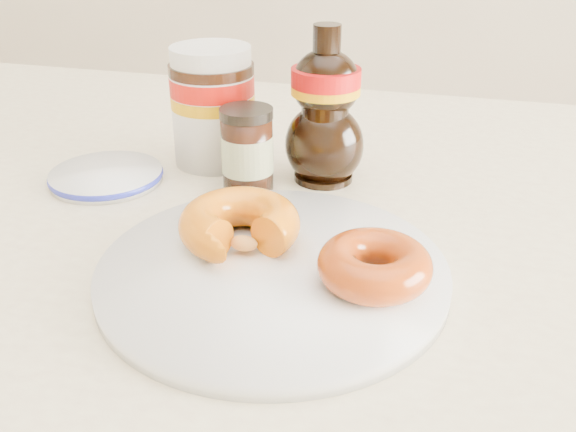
% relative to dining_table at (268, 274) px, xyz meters
% --- Properties ---
extents(dining_table, '(1.40, 0.90, 0.75)m').
position_rel_dining_table_xyz_m(dining_table, '(0.00, 0.00, 0.00)').
color(dining_table, '#F4E8B9').
rests_on(dining_table, ground).
extents(plate, '(0.29, 0.29, 0.01)m').
position_rel_dining_table_xyz_m(plate, '(0.04, -0.13, 0.09)').
color(plate, white).
rests_on(plate, dining_table).
extents(donut_bitten, '(0.14, 0.14, 0.04)m').
position_rel_dining_table_xyz_m(donut_bitten, '(0.01, -0.10, 0.12)').
color(donut_bitten, orange).
rests_on(donut_bitten, plate).
extents(donut_whole, '(0.10, 0.10, 0.03)m').
position_rel_dining_table_xyz_m(donut_whole, '(0.13, -0.14, 0.11)').
color(donut_whole, '#8C2F09').
rests_on(donut_whole, plate).
extents(nutella_jar, '(0.10, 0.10, 0.14)m').
position_rel_dining_table_xyz_m(nutella_jar, '(-0.09, 0.10, 0.16)').
color(nutella_jar, white).
rests_on(nutella_jar, dining_table).
extents(syrup_bottle, '(0.10, 0.09, 0.17)m').
position_rel_dining_table_xyz_m(syrup_bottle, '(0.04, 0.08, 0.17)').
color(syrup_bottle, black).
rests_on(syrup_bottle, dining_table).
extents(dark_jar, '(0.06, 0.06, 0.09)m').
position_rel_dining_table_xyz_m(dark_jar, '(-0.03, 0.04, 0.13)').
color(dark_jar, black).
rests_on(dark_jar, dining_table).
extents(blue_rim_saucer, '(0.13, 0.13, 0.01)m').
position_rel_dining_table_xyz_m(blue_rim_saucer, '(-0.19, 0.01, 0.09)').
color(blue_rim_saucer, white).
rests_on(blue_rim_saucer, dining_table).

